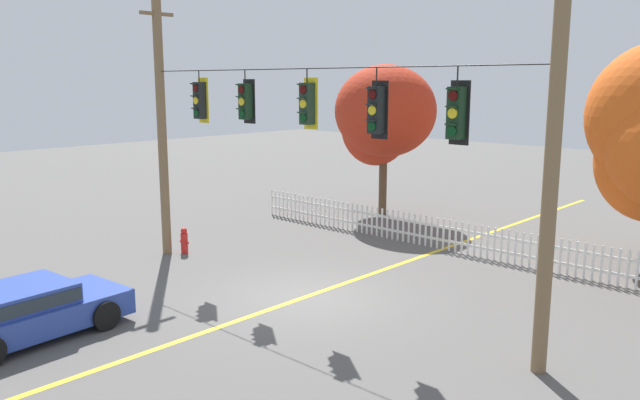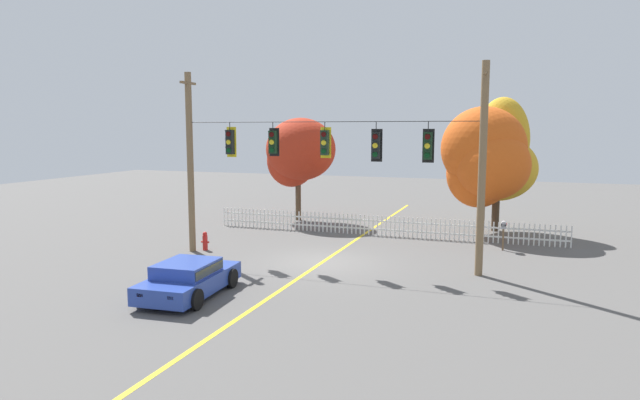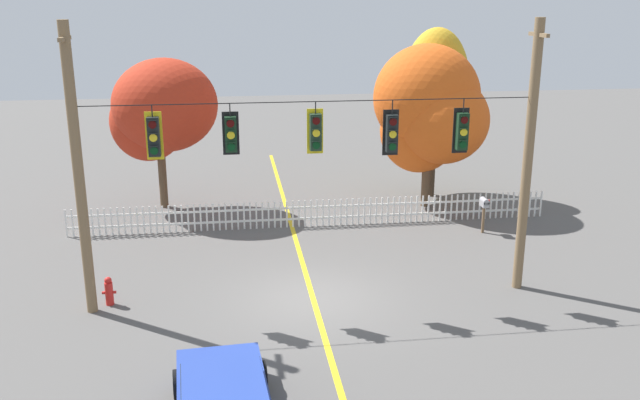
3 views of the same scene
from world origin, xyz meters
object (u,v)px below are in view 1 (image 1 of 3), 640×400
(traffic_signal_eastbound_side, at_px, (246,101))
(traffic_signal_southbound_primary, at_px, (456,113))
(traffic_signal_northbound_secondary, at_px, (200,100))
(traffic_signal_northbound_primary, at_px, (307,104))
(fire_hydrant, at_px, (184,241))
(parked_car, at_px, (26,310))
(traffic_signal_westbound_side, at_px, (376,110))
(autumn_maple_near_fence, at_px, (382,116))

(traffic_signal_eastbound_side, relative_size, traffic_signal_southbound_primary, 0.91)
(traffic_signal_northbound_secondary, distance_m, traffic_signal_eastbound_side, 1.96)
(traffic_signal_eastbound_side, height_order, traffic_signal_northbound_primary, same)
(fire_hydrant, bearing_deg, parked_car, -62.96)
(traffic_signal_eastbound_side, distance_m, traffic_signal_southbound_primary, 6.23)
(traffic_signal_southbound_primary, bearing_deg, traffic_signal_northbound_secondary, 180.00)
(traffic_signal_northbound_secondary, distance_m, fire_hydrant, 4.65)
(traffic_signal_southbound_primary, height_order, fire_hydrant, traffic_signal_southbound_primary)
(traffic_signal_northbound_primary, xyz_separation_m, traffic_signal_southbound_primary, (4.01, 0.00, -0.08))
(traffic_signal_northbound_primary, xyz_separation_m, fire_hydrant, (-5.72, 0.35, -4.38))
(traffic_signal_westbound_side, relative_size, traffic_signal_southbound_primary, 1.00)
(traffic_signal_westbound_side, bearing_deg, traffic_signal_northbound_secondary, 180.00)
(traffic_signal_northbound_primary, distance_m, autumn_maple_near_fence, 10.44)
(traffic_signal_northbound_primary, xyz_separation_m, traffic_signal_westbound_side, (2.05, 0.00, -0.09))
(traffic_signal_northbound_secondary, bearing_deg, traffic_signal_southbound_primary, -0.00)
(traffic_signal_northbound_secondary, xyz_separation_m, traffic_signal_westbound_side, (6.23, -0.00, -0.08))
(traffic_signal_eastbound_side, height_order, fire_hydrant, traffic_signal_eastbound_side)
(traffic_signal_northbound_secondary, height_order, parked_car, traffic_signal_northbound_secondary)
(traffic_signal_westbound_side, height_order, traffic_signal_southbound_primary, same)
(traffic_signal_westbound_side, height_order, fire_hydrant, traffic_signal_westbound_side)
(traffic_signal_southbound_primary, distance_m, fire_hydrant, 10.64)
(traffic_signal_northbound_secondary, relative_size, fire_hydrant, 1.76)
(traffic_signal_northbound_secondary, xyz_separation_m, parked_car, (1.60, -5.80, -4.17))
(traffic_signal_northbound_primary, height_order, autumn_maple_near_fence, autumn_maple_near_fence)
(traffic_signal_westbound_side, height_order, autumn_maple_near_fence, autumn_maple_near_fence)
(traffic_signal_eastbound_side, distance_m, traffic_signal_northbound_primary, 2.22)
(traffic_signal_northbound_secondary, bearing_deg, fire_hydrant, 167.08)
(parked_car, bearing_deg, traffic_signal_eastbound_side, 86.49)
(traffic_signal_northbound_secondary, relative_size, traffic_signal_southbound_primary, 0.95)
(traffic_signal_southbound_primary, bearing_deg, parked_car, -138.60)
(traffic_signal_southbound_primary, distance_m, autumn_maple_near_fence, 12.80)
(traffic_signal_eastbound_side, xyz_separation_m, parked_car, (-0.36, -5.80, -4.18))
(traffic_signal_northbound_secondary, xyz_separation_m, traffic_signal_eastbound_side, (1.96, -0.00, 0.01))
(traffic_signal_southbound_primary, bearing_deg, fire_hydrant, 177.92)
(traffic_signal_northbound_secondary, distance_m, traffic_signal_southbound_primary, 8.18)
(traffic_signal_eastbound_side, height_order, autumn_maple_near_fence, autumn_maple_near_fence)
(traffic_signal_eastbound_side, bearing_deg, autumn_maple_near_fence, 105.95)
(fire_hydrant, bearing_deg, traffic_signal_southbound_primary, -2.08)
(traffic_signal_northbound_primary, bearing_deg, traffic_signal_westbound_side, 0.01)
(traffic_signal_northbound_primary, xyz_separation_m, parked_car, (-2.57, -5.80, -4.18))
(traffic_signal_eastbound_side, bearing_deg, traffic_signal_southbound_primary, 0.01)
(traffic_signal_westbound_side, relative_size, fire_hydrant, 1.85)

